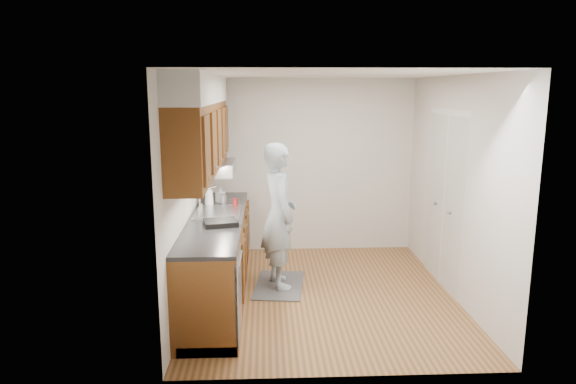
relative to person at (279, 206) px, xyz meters
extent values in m
plane|color=#995F3A|center=(0.49, -0.28, -1.00)|extent=(3.50, 3.50, 0.00)
plane|color=white|center=(0.49, -0.28, 1.50)|extent=(3.50, 3.50, 0.00)
cube|color=silver|center=(-1.01, -0.28, 0.25)|extent=(0.02, 3.50, 2.50)
cube|color=silver|center=(1.99, -0.28, 0.25)|extent=(0.02, 3.50, 2.50)
cube|color=silver|center=(0.49, 1.47, 0.25)|extent=(3.00, 0.02, 2.50)
cube|color=brown|center=(-0.71, -0.28, -0.55)|extent=(0.60, 2.80, 0.90)
cube|color=black|center=(-0.73, -0.28, -0.08)|extent=(0.63, 2.80, 0.04)
cube|color=#B2B2B7|center=(-0.71, -0.08, -0.11)|extent=(0.48, 0.68, 0.14)
cube|color=#B2B2B7|center=(-0.71, -0.08, -0.05)|extent=(0.52, 0.72, 0.01)
cube|color=#B2B2B7|center=(-0.42, -1.38, -0.52)|extent=(0.03, 0.60, 0.80)
cube|color=brown|center=(-0.85, -0.28, 0.83)|extent=(0.33, 2.80, 0.75)
cube|color=silver|center=(-0.85, -0.28, 1.35)|extent=(0.35, 2.80, 0.30)
cube|color=#A5A5AA|center=(-0.78, 0.57, 0.37)|extent=(0.46, 0.75, 0.16)
cube|color=silver|center=(1.98, 0.02, 0.03)|extent=(0.02, 1.22, 2.05)
cube|color=#5A5A5C|center=(0.00, 0.00, -0.99)|extent=(0.67, 1.01, 0.02)
imported|color=#95A9B6|center=(0.00, 0.00, 0.00)|extent=(0.62, 0.78, 1.96)
imported|color=silver|center=(-0.85, 0.30, 0.08)|extent=(0.13, 0.13, 0.28)
imported|color=silver|center=(-0.73, 0.51, 0.05)|extent=(0.13, 0.13, 0.20)
cylinder|color=#A41E1C|center=(-0.52, 0.21, 0.00)|extent=(0.06, 0.06, 0.11)
cylinder|color=#A5A5AA|center=(-0.67, 0.34, 0.01)|extent=(0.09, 0.09, 0.13)
cube|color=black|center=(-0.63, -0.63, -0.03)|extent=(0.39, 0.35, 0.05)
camera|label=1|loc=(-0.16, -5.88, 1.35)|focal=32.00mm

